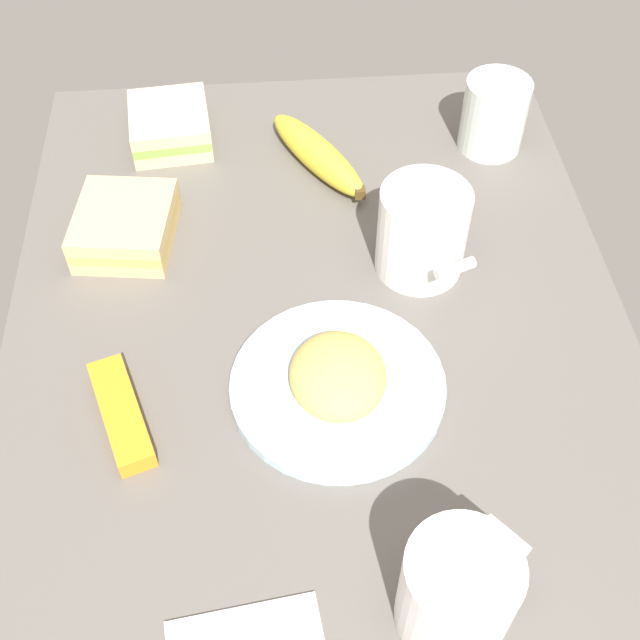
% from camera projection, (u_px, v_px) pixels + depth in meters
% --- Properties ---
extents(tabletop, '(0.90, 0.64, 0.02)m').
position_uv_depth(tabletop, '(320.00, 345.00, 0.82)').
color(tabletop, '#5B5651').
rests_on(tabletop, ground).
extents(plate_of_food, '(0.21, 0.21, 0.05)m').
position_uv_depth(plate_of_food, '(338.00, 381.00, 0.77)').
color(plate_of_food, silver).
rests_on(plate_of_food, tabletop).
extents(coffee_mug_black, '(0.10, 0.11, 0.09)m').
position_uv_depth(coffee_mug_black, '(458.00, 591.00, 0.60)').
color(coffee_mug_black, white).
rests_on(coffee_mug_black, tabletop).
extents(coffee_mug_milky, '(0.12, 0.09, 0.10)m').
position_uv_depth(coffee_mug_milky, '(422.00, 231.00, 0.84)').
color(coffee_mug_milky, white).
rests_on(coffee_mug_milky, tabletop).
extents(sandwich_main, '(0.13, 0.12, 0.04)m').
position_uv_depth(sandwich_main, '(125.00, 226.00, 0.89)').
color(sandwich_main, '#DBB77A').
rests_on(sandwich_main, tabletop).
extents(sandwich_side, '(0.11, 0.10, 0.04)m').
position_uv_depth(sandwich_side, '(170.00, 126.00, 1.00)').
color(sandwich_side, beige).
rests_on(sandwich_side, tabletop).
extents(glass_of_milk, '(0.08, 0.08, 0.09)m').
position_uv_depth(glass_of_milk, '(493.00, 118.00, 0.98)').
color(glass_of_milk, silver).
rests_on(glass_of_milk, tabletop).
extents(banana, '(0.17, 0.12, 0.04)m').
position_uv_depth(banana, '(318.00, 154.00, 0.97)').
color(banana, yellow).
rests_on(banana, tabletop).
extents(snack_bar, '(0.13, 0.07, 0.02)m').
position_uv_depth(snack_bar, '(121.00, 414.00, 0.75)').
color(snack_bar, orange).
rests_on(snack_bar, tabletop).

